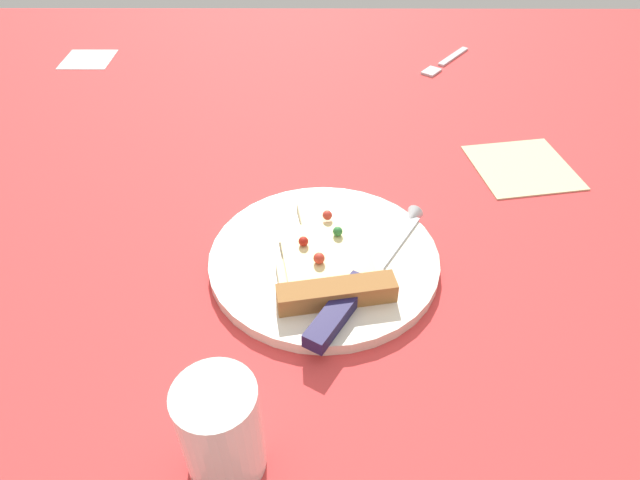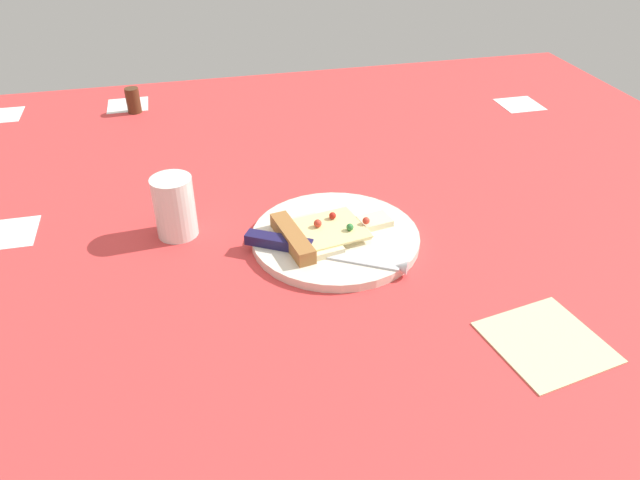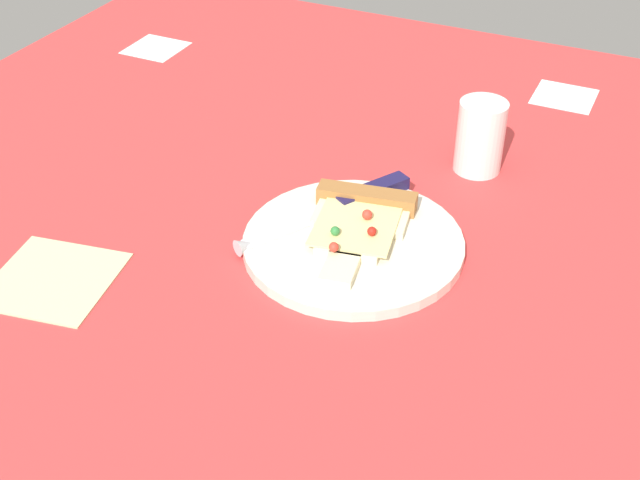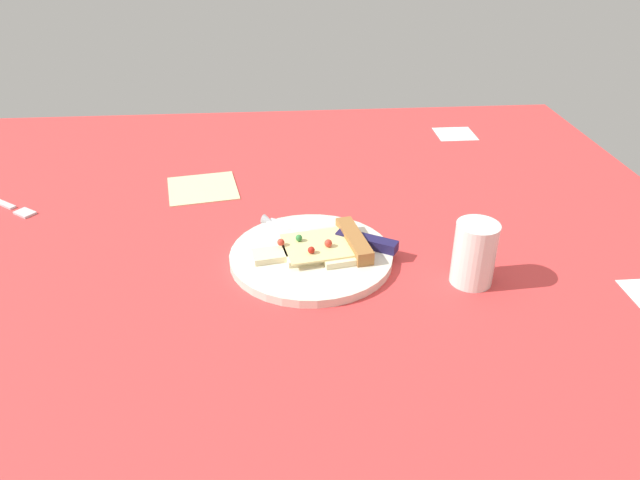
{
  "view_description": "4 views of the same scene",
  "coord_description": "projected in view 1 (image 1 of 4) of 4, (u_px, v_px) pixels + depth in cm",
  "views": [
    {
      "loc": [
        52.38,
        2.62,
        42.49
      ],
      "look_at": [
        6.29,
        2.46,
        2.21
      ],
      "focal_mm": 30.82,
      "sensor_mm": 36.0,
      "label": 1
    },
    {
      "loc": [
        27.89,
        76.39,
        51.27
      ],
      "look_at": [
        11.07,
        6.69,
        3.18
      ],
      "focal_mm": 33.79,
      "sensor_mm": 36.0,
      "label": 2
    },
    {
      "loc": [
        -63.47,
        -26.33,
        57.63
      ],
      "look_at": [
        4.39,
        5.56,
        2.61
      ],
      "focal_mm": 46.79,
      "sensor_mm": 36.0,
      "label": 3
    },
    {
      "loc": [
        2.8,
        -75.66,
        50.0
      ],
      "look_at": [
        9.27,
        4.48,
        2.63
      ],
      "focal_mm": 33.31,
      "sensor_mm": 36.0,
      "label": 4
    }
  ],
  "objects": [
    {
      "name": "ground_plane",
      "position": [
        300.0,
        229.0,
        0.68
      ],
      "size": [
        152.99,
        152.99,
        3.0
      ],
      "color": "#D13838",
      "rests_on": "ground"
    },
    {
      "name": "napkin",
      "position": [
        522.0,
        166.0,
        0.76
      ],
      "size": [
        15.02,
        15.02,
        0.4
      ],
      "primitive_type": "cube",
      "rotation": [
        0.0,
        0.0,
        0.17
      ],
      "color": "beige",
      "rests_on": "ground_plane"
    },
    {
      "name": "pizza_slice",
      "position": [
        328.0,
        265.0,
        0.58
      ],
      "size": [
        18.51,
        12.61,
        2.51
      ],
      "rotation": [
        0.0,
        0.0,
        1.75
      ],
      "color": "beige",
      "rests_on": "plate"
    },
    {
      "name": "plate",
      "position": [
        324.0,
        259.0,
        0.61
      ],
      "size": [
        25.45,
        25.45,
        1.36
      ],
      "primitive_type": "cylinder",
      "color": "silver",
      "rests_on": "ground_plane"
    },
    {
      "name": "drinking_glass",
      "position": [
        221.0,
        430.0,
        0.41
      ],
      "size": [
        6.22,
        6.22,
        9.63
      ],
      "primitive_type": "cylinder",
      "color": "silver",
      "rests_on": "ground_plane"
    },
    {
      "name": "fork",
      "position": [
        444.0,
        61.0,
        1.02
      ],
      "size": [
        13.21,
        10.77,
        0.8
      ],
      "rotation": [
        0.0,
        0.0,
        4.06
      ],
      "color": "silver",
      "rests_on": "ground_plane"
    },
    {
      "name": "knife",
      "position": [
        360.0,
        283.0,
        0.57
      ],
      "size": [
        21.73,
        14.02,
        2.45
      ],
      "rotation": [
        0.0,
        0.0,
        1.04
      ],
      "color": "silver",
      "rests_on": "plate"
    }
  ]
}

